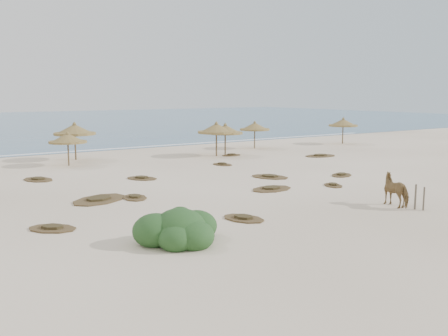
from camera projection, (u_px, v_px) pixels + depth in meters
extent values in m
plane|color=beige|center=(274.00, 200.00, 24.59)|extent=(160.00, 160.00, 0.00)
cube|color=white|center=(94.00, 150.00, 45.93)|extent=(70.00, 0.60, 0.01)
cylinder|color=brown|center=(68.00, 153.00, 36.11)|extent=(0.11, 0.11, 1.89)
cylinder|color=olive|center=(68.00, 142.00, 35.99)|extent=(3.39, 3.39, 0.16)
cone|color=olive|center=(68.00, 138.00, 35.94)|extent=(3.28, 3.28, 0.68)
cone|color=olive|center=(67.00, 132.00, 35.88)|extent=(0.32, 0.32, 0.20)
cylinder|color=brown|center=(75.00, 146.00, 39.24)|extent=(0.13, 0.13, 2.26)
cylinder|color=olive|center=(75.00, 134.00, 39.10)|extent=(3.72, 3.72, 0.19)
cone|color=olive|center=(75.00, 129.00, 39.04)|extent=(3.59, 3.59, 0.81)
cone|color=olive|center=(74.00, 123.00, 38.97)|extent=(0.39, 0.39, 0.24)
cylinder|color=brown|center=(225.00, 143.00, 42.03)|extent=(0.12, 0.12, 2.07)
cylinder|color=olive|center=(225.00, 133.00, 41.90)|extent=(3.28, 3.28, 0.18)
cone|color=olive|center=(225.00, 129.00, 41.85)|extent=(3.17, 3.17, 0.74)
cone|color=olive|center=(225.00, 124.00, 41.78)|extent=(0.36, 0.36, 0.22)
cylinder|color=brown|center=(216.00, 143.00, 41.62)|extent=(0.12, 0.12, 2.18)
cylinder|color=olive|center=(216.00, 132.00, 41.48)|extent=(3.63, 3.63, 0.19)
cone|color=olive|center=(216.00, 128.00, 41.43)|extent=(3.51, 3.51, 0.78)
cone|color=olive|center=(216.00, 122.00, 41.36)|extent=(0.37, 0.37, 0.23)
cylinder|color=brown|center=(255.00, 138.00, 47.35)|extent=(0.11, 0.11, 1.97)
cylinder|color=olive|center=(255.00, 129.00, 47.22)|extent=(2.89, 2.89, 0.17)
cone|color=olive|center=(255.00, 126.00, 47.18)|extent=(2.79, 2.79, 0.70)
cone|color=olive|center=(255.00, 122.00, 47.11)|extent=(0.34, 0.34, 0.21)
cylinder|color=brown|center=(343.00, 134.00, 51.55)|extent=(0.12, 0.12, 2.07)
cylinder|color=olive|center=(343.00, 126.00, 51.42)|extent=(3.67, 3.67, 0.18)
cone|color=olive|center=(343.00, 122.00, 51.37)|extent=(3.54, 3.54, 0.74)
cone|color=olive|center=(343.00, 118.00, 51.30)|extent=(0.36, 0.36, 0.22)
imported|color=olive|center=(397.00, 190.00, 23.30)|extent=(1.09, 1.91, 1.52)
cylinder|color=brown|center=(415.00, 197.00, 22.60)|extent=(0.11, 0.11, 1.16)
cylinder|color=brown|center=(424.00, 199.00, 22.43)|extent=(0.09, 0.09, 1.07)
ellipsoid|color=#2D5223|center=(180.00, 229.00, 17.56)|extent=(1.90, 1.90, 1.43)
ellipsoid|color=#2D5223|center=(196.00, 226.00, 18.28)|extent=(1.52, 1.52, 1.14)
ellipsoid|color=#2D5223|center=(155.00, 231.00, 17.46)|extent=(1.62, 1.62, 1.21)
ellipsoid|color=#2D5223|center=(194.00, 236.00, 17.14)|extent=(1.43, 1.43, 1.07)
ellipsoid|color=#2D5223|center=(177.00, 238.00, 16.98)|extent=(1.33, 1.33, 1.00)
ellipsoid|color=#2D5223|center=(182.00, 226.00, 18.60)|extent=(1.14, 1.14, 0.86)
ellipsoid|color=#2D5223|center=(180.00, 216.00, 18.05)|extent=(0.86, 0.86, 0.64)
ellipsoid|color=#2D5223|center=(171.00, 219.00, 17.42)|extent=(0.76, 0.76, 0.57)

